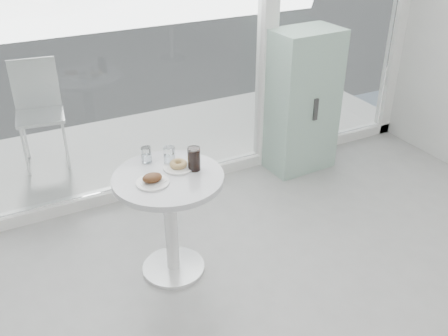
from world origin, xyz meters
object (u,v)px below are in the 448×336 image
patio_chair (39,106)px  water_tumbler_b (169,156)px  plate_fritter (153,180)px  mint_cabinet (302,102)px  main_table (170,205)px  cola_glass (194,159)px  water_tumbler_a (146,156)px  plate_donut (178,166)px

patio_chair → water_tumbler_b: 1.97m
plate_fritter → mint_cabinet: bearing=27.4°
main_table → plate_fritter: (-0.12, -0.04, 0.25)m
cola_glass → plate_fritter: bearing=-172.1°
patio_chair → cola_glass: 2.15m
water_tumbler_b → mint_cabinet: bearing=24.7°
main_table → water_tumbler_a: bearing=103.2°
main_table → cola_glass: bearing=-0.2°
plate_donut → cola_glass: 0.12m
plate_donut → water_tumbler_b: size_ratio=1.65×
plate_donut → water_tumbler_a: 0.24m
mint_cabinet → plate_fritter: 2.01m
mint_cabinet → water_tumbler_a: mint_cabinet is taller
mint_cabinet → patio_chair: mint_cabinet is taller
patio_chair → plate_donut: bearing=-65.4°
water_tumbler_b → cola_glass: cola_glass is taller
main_table → water_tumbler_b: bearing=64.0°
patio_chair → main_table: bearing=-68.5°
main_table → plate_donut: size_ratio=3.83×
mint_cabinet → cola_glass: 1.73m
plate_fritter → plate_donut: plate_fritter is taller
plate_donut → cola_glass: (0.09, -0.06, 0.06)m
plate_fritter → water_tumbler_a: (0.06, 0.28, 0.02)m
main_table → water_tumbler_b: size_ratio=6.30×
water_tumbler_b → cola_glass: 0.19m
mint_cabinet → patio_chair: bearing=149.4°
plate_donut → cola_glass: cola_glass is taller
patio_chair → water_tumbler_b: patio_chair is taller
plate_donut → water_tumbler_a: water_tumbler_a is taller
patio_chair → water_tumbler_b: (0.57, -1.88, 0.22)m
mint_cabinet → water_tumbler_b: size_ratio=10.83×
patio_chair → plate_fritter: bearing=-71.8°
patio_chair → plate_fritter: patio_chair is taller
mint_cabinet → water_tumbler_b: mint_cabinet is taller
patio_chair → water_tumbler_b: bearing=-65.4°
main_table → plate_donut: plate_donut is taller
water_tumbler_a → cola_glass: cola_glass is taller
mint_cabinet → cola_glass: size_ratio=8.39×
plate_fritter → plate_donut: 0.24m
cola_glass → main_table: bearing=179.8°
main_table → plate_fritter: size_ratio=3.70×
main_table → mint_cabinet: bearing=27.9°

